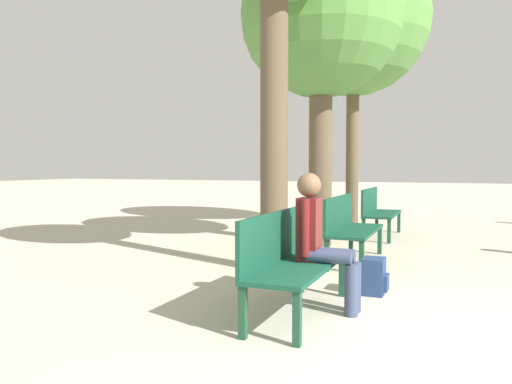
# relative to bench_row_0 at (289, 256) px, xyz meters

# --- Properties ---
(bench_row_0) EXTENTS (0.54, 1.67, 0.93)m
(bench_row_0) POSITION_rel_bench_row_0_xyz_m (0.00, 0.00, 0.00)
(bench_row_0) COLOR #144733
(bench_row_0) RESTS_ON ground_plane
(bench_row_1) EXTENTS (0.54, 1.67, 0.93)m
(bench_row_1) POSITION_rel_bench_row_0_xyz_m (0.00, 2.72, 0.00)
(bench_row_1) COLOR #144733
(bench_row_1) RESTS_ON ground_plane
(bench_row_2) EXTENTS (0.54, 1.67, 0.93)m
(bench_row_2) POSITION_rel_bench_row_0_xyz_m (0.00, 5.43, 0.00)
(bench_row_2) COLOR #144733
(bench_row_2) RESTS_ON ground_plane
(tree_row_1) EXTENTS (2.75, 2.75, 5.28)m
(tree_row_1) POSITION_rel_bench_row_0_xyz_m (-0.76, 4.04, 3.32)
(tree_row_1) COLOR brown
(tree_row_1) RESTS_ON ground_plane
(tree_row_2) EXTENTS (3.32, 3.32, 6.25)m
(tree_row_2) POSITION_rel_bench_row_0_xyz_m (-0.76, 6.84, 4.03)
(tree_row_2) COLOR brown
(tree_row_2) RESTS_ON ground_plane
(person_seated) EXTENTS (0.60, 0.34, 1.30)m
(person_seated) POSITION_rel_bench_row_0_xyz_m (0.25, 0.21, 0.16)
(person_seated) COLOR #384260
(person_seated) RESTS_ON ground_plane
(backpack) EXTENTS (0.26, 0.28, 0.39)m
(backpack) POSITION_rel_bench_row_0_xyz_m (0.63, 1.00, -0.35)
(backpack) COLOR navy
(backpack) RESTS_ON ground_plane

